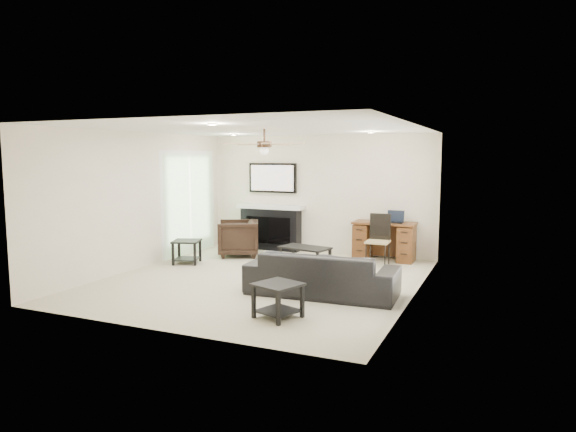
{
  "coord_description": "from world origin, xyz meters",
  "views": [
    {
      "loc": [
        3.72,
        -7.54,
        2.06
      ],
      "look_at": [
        0.22,
        0.58,
        1.02
      ],
      "focal_mm": 32.0,
      "sensor_mm": 36.0,
      "label": 1
    }
  ],
  "objects_px": {
    "sofa": "(322,273)",
    "armchair": "(238,238)",
    "coffee_table": "(305,258)",
    "fireplace_unit": "(270,207)",
    "desk": "(384,241)"
  },
  "relations": [
    {
      "from": "sofa",
      "to": "armchair",
      "type": "bearing_deg",
      "value": -42.29
    },
    {
      "from": "armchair",
      "to": "sofa",
      "type": "bearing_deg",
      "value": 24.23
    },
    {
      "from": "fireplace_unit",
      "to": "coffee_table",
      "type": "bearing_deg",
      "value": -46.43
    },
    {
      "from": "coffee_table",
      "to": "sofa",
      "type": "bearing_deg",
      "value": -48.28
    },
    {
      "from": "sofa",
      "to": "fireplace_unit",
      "type": "xyz_separation_m",
      "value": [
        -2.3,
        3.07,
        0.63
      ]
    },
    {
      "from": "fireplace_unit",
      "to": "desk",
      "type": "relative_size",
      "value": 1.57
    },
    {
      "from": "fireplace_unit",
      "to": "desk",
      "type": "height_order",
      "value": "fireplace_unit"
    },
    {
      "from": "sofa",
      "to": "coffee_table",
      "type": "relative_size",
      "value": 2.48
    },
    {
      "from": "coffee_table",
      "to": "fireplace_unit",
      "type": "distance_m",
      "value": 2.16
    },
    {
      "from": "armchair",
      "to": "desk",
      "type": "relative_size",
      "value": 0.67
    },
    {
      "from": "desk",
      "to": "armchair",
      "type": "bearing_deg",
      "value": -164.8
    },
    {
      "from": "sofa",
      "to": "armchair",
      "type": "xyz_separation_m",
      "value": [
        -2.6,
        2.15,
        0.05
      ]
    },
    {
      "from": "armchair",
      "to": "desk",
      "type": "xyz_separation_m",
      "value": [
        2.87,
        0.78,
        0.01
      ]
    },
    {
      "from": "armchair",
      "to": "coffee_table",
      "type": "relative_size",
      "value": 0.91
    },
    {
      "from": "coffee_table",
      "to": "fireplace_unit",
      "type": "bearing_deg",
      "value": 145.93
    }
  ]
}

